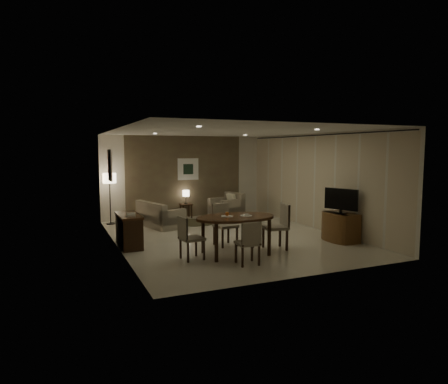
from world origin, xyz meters
name	(u,v)px	position (x,y,z in m)	size (l,w,h in m)	color
room_shell	(221,184)	(0.00, 0.40, 1.35)	(5.50, 7.00, 2.70)	beige
taupe_accent	(185,177)	(0.00, 3.48, 1.35)	(3.96, 0.03, 2.70)	brown
curtain_wall	(314,183)	(2.68, 0.00, 1.32)	(0.08, 6.70, 2.58)	beige
curtain_rod	(316,135)	(2.68, 0.00, 2.64)	(0.03, 0.03, 6.80)	black
art_back_frame	(188,169)	(0.10, 3.46, 1.60)	(0.72, 0.03, 0.72)	silver
art_back_canvas	(188,169)	(0.10, 3.44, 1.60)	(0.34, 0.01, 0.34)	black
art_left_frame	(110,165)	(-2.72, 1.20, 1.85)	(0.03, 0.60, 0.80)	silver
art_left_canvas	(111,165)	(-2.71, 1.20, 1.85)	(0.01, 0.46, 0.64)	gray
downlight_nl	(199,127)	(-1.40, -1.80, 2.69)	(0.10, 0.10, 0.01)	white
downlight_nr	(317,130)	(1.40, -1.80, 2.69)	(0.10, 0.10, 0.01)	white
downlight_fl	(155,134)	(-1.40, 1.80, 2.69)	(0.10, 0.10, 0.01)	white
downlight_fr	(245,135)	(1.40, 1.80, 2.69)	(0.10, 0.10, 0.01)	white
console_desk	(129,230)	(-2.49, 0.00, 0.38)	(0.48, 1.20, 0.75)	#4E2E19
telephone	(131,214)	(-2.49, -0.30, 0.80)	(0.20, 0.14, 0.09)	white
tv_cabinet	(341,227)	(2.40, -1.50, 0.35)	(0.48, 0.90, 0.70)	brown
flat_tv	(341,200)	(2.38, -1.50, 1.02)	(0.06, 0.88, 0.60)	black
dining_table	(236,235)	(-0.51, -1.63, 0.41)	(1.75, 1.10, 0.82)	#4E2E19
chair_near	(247,243)	(-0.62, -2.40, 0.43)	(0.42, 0.42, 0.87)	gray
chair_far	(226,225)	(-0.40, -0.81, 0.49)	(0.47, 0.47, 0.97)	gray
chair_left	(192,238)	(-1.50, -1.63, 0.45)	(0.43, 0.43, 0.89)	gray
chair_right	(275,227)	(0.49, -1.56, 0.51)	(0.50, 0.50, 1.02)	gray
plate_a	(227,216)	(-0.69, -1.58, 0.83)	(0.26, 0.26, 0.02)	white
plate_b	(246,216)	(-0.29, -1.68, 0.83)	(0.26, 0.26, 0.02)	white
fruit_apple	(227,214)	(-0.69, -1.58, 0.88)	(0.09, 0.09, 0.09)	#BA5015
napkin	(246,215)	(-0.29, -1.68, 0.85)	(0.12, 0.08, 0.03)	white
round_rug	(196,222)	(-0.05, 2.28, 0.01)	(1.29, 1.29, 0.01)	#423A25
sofa	(160,214)	(-1.21, 2.09, 0.37)	(0.79, 1.57, 0.74)	gray
armchair	(226,206)	(1.15, 2.68, 0.41)	(0.92, 0.87, 0.82)	gray
side_table	(186,211)	(-0.05, 3.25, 0.23)	(0.36, 0.36, 0.47)	#332111
table_lamp	(186,196)	(-0.05, 3.25, 0.72)	(0.22, 0.22, 0.50)	#FFEAC1
floor_lamp	(110,199)	(-2.50, 3.06, 0.77)	(0.39, 0.39, 1.54)	#FFE5B7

